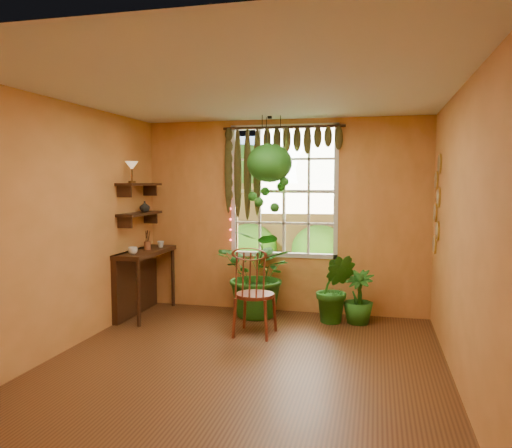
{
  "coord_description": "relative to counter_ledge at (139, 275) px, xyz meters",
  "views": [
    {
      "loc": [
        1.27,
        -4.64,
        1.84
      ],
      "look_at": [
        -0.13,
        1.15,
        1.33
      ],
      "focal_mm": 35.0,
      "sensor_mm": 36.0,
      "label": 1
    }
  ],
  "objects": [
    {
      "name": "valance_vine",
      "position": [
        1.82,
        0.56,
        1.73
      ],
      "size": [
        1.7,
        0.12,
        1.1
      ],
      "color": "#371D0F",
      "rests_on": "window"
    },
    {
      "name": "windsor_chair",
      "position": [
        1.78,
        -0.57,
        -0.19
      ],
      "size": [
        0.49,
        0.52,
        1.24
      ],
      "rotation": [
        0.0,
        0.0,
        -0.06
      ],
      "color": "maroon",
      "rests_on": "floor"
    },
    {
      "name": "ceiling",
      "position": [
        1.91,
        -1.6,
        2.15
      ],
      "size": [
        4.5,
        4.5,
        0.0
      ],
      "primitive_type": "plane",
      "rotation": [
        3.14,
        0.0,
        0.0
      ],
      "color": "silver",
      "rests_on": "wall_back"
    },
    {
      "name": "cup_b",
      "position": [
        0.19,
        0.31,
        0.39
      ],
      "size": [
        0.13,
        0.13,
        0.09
      ],
      "primitive_type": "imported",
      "rotation": [
        0.0,
        0.0,
        -0.38
      ],
      "color": "beige",
      "rests_on": "counter_ledge"
    },
    {
      "name": "potted_plant_right",
      "position": [
        2.97,
        0.25,
        -0.21
      ],
      "size": [
        0.51,
        0.51,
        0.69
      ],
      "primitive_type": "imported",
      "rotation": [
        0.0,
        0.0,
        -0.43
      ],
      "color": "#215015",
      "rests_on": "floor"
    },
    {
      "name": "shelf_vase",
      "position": [
        0.04,
        0.14,
        0.94
      ],
      "size": [
        0.18,
        0.18,
        0.15
      ],
      "primitive_type": "imported",
      "rotation": [
        0.0,
        0.0,
        -0.28
      ],
      "color": "#B2AD99",
      "rests_on": "shelf_lower"
    },
    {
      "name": "wall_left",
      "position": [
        -0.09,
        -1.6,
        0.8
      ],
      "size": [
        0.0,
        4.5,
        4.5
      ],
      "primitive_type": "plane",
      "rotation": [
        1.57,
        0.0,
        1.57
      ],
      "color": "#DB904B",
      "rests_on": "floor"
    },
    {
      "name": "shelf_lower",
      "position": [
        0.03,
        0.0,
        0.85
      ],
      "size": [
        0.25,
        0.9,
        0.04
      ],
      "primitive_type": "cube",
      "color": "#371D0F",
      "rests_on": "wall_left"
    },
    {
      "name": "wall_back",
      "position": [
        1.91,
        0.65,
        0.8
      ],
      "size": [
        4.0,
        0.0,
        4.0
      ],
      "primitive_type": "plane",
      "rotation": [
        1.57,
        0.0,
        0.0
      ],
      "color": "#DB904B",
      "rests_on": "floor"
    },
    {
      "name": "tiffany_lamp",
      "position": [
        0.05,
        -0.24,
        1.48
      ],
      "size": [
        0.17,
        0.17,
        0.29
      ],
      "color": "brown",
      "rests_on": "shelf_upper"
    },
    {
      "name": "wall_plates",
      "position": [
        3.89,
        0.19,
        1.0
      ],
      "size": [
        0.04,
        0.32,
        1.1
      ],
      "primitive_type": null,
      "color": "#FFF5D0",
      "rests_on": "wall_right"
    },
    {
      "name": "brush_jar",
      "position": [
        0.11,
        0.06,
        0.48
      ],
      "size": [
        0.09,
        0.09,
        0.34
      ],
      "color": "#984D2C",
      "rests_on": "counter_ledge"
    },
    {
      "name": "string_lights",
      "position": [
        1.15,
        0.59,
        1.2
      ],
      "size": [
        0.03,
        0.03,
        1.54
      ],
      "primitive_type": null,
      "color": "#FF2633",
      "rests_on": "window"
    },
    {
      "name": "potted_plant_left",
      "position": [
        1.66,
        0.25,
        0.05
      ],
      "size": [
        1.31,
        1.22,
        1.2
      ],
      "primitive_type": "imported",
      "rotation": [
        0.0,
        0.0,
        -0.31
      ],
      "color": "#215015",
      "rests_on": "floor"
    },
    {
      "name": "counter_ledge",
      "position": [
        0.0,
        0.0,
        0.0
      ],
      "size": [
        0.4,
        1.2,
        0.9
      ],
      "color": "#371D0F",
      "rests_on": "floor"
    },
    {
      "name": "potted_plant_mid",
      "position": [
        2.68,
        0.2,
        -0.1
      ],
      "size": [
        0.51,
        0.42,
        0.91
      ],
      "primitive_type": "imported",
      "rotation": [
        0.0,
        0.0,
        -0.03
      ],
      "color": "#215015",
      "rests_on": "floor"
    },
    {
      "name": "cup_a",
      "position": [
        0.13,
        -0.41,
        0.4
      ],
      "size": [
        0.15,
        0.15,
        0.1
      ],
      "primitive_type": "imported",
      "rotation": [
        0.0,
        0.0,
        -0.3
      ],
      "color": "silver",
      "rests_on": "counter_ledge"
    },
    {
      "name": "shelf_upper",
      "position": [
        0.03,
        0.0,
        1.25
      ],
      "size": [
        0.25,
        0.9,
        0.04
      ],
      "primitive_type": "cube",
      "color": "#371D0F",
      "rests_on": "wall_left"
    },
    {
      "name": "backyard",
      "position": [
        2.15,
        5.27,
        0.73
      ],
      "size": [
        14.0,
        10.0,
        12.0
      ],
      "color": "#2D5819",
      "rests_on": "ground"
    },
    {
      "name": "hanging_basket",
      "position": [
        1.79,
        0.27,
        1.44
      ],
      "size": [
        0.6,
        0.6,
        1.29
      ],
      "color": "black",
      "rests_on": "ceiling"
    },
    {
      "name": "floor",
      "position": [
        1.91,
        -1.6,
        -0.55
      ],
      "size": [
        4.5,
        4.5,
        0.0
      ],
      "primitive_type": "plane",
      "color": "brown",
      "rests_on": "ground"
    },
    {
      "name": "window",
      "position": [
        1.91,
        0.68,
        1.15
      ],
      "size": [
        1.52,
        0.1,
        1.86
      ],
      "color": "silver",
      "rests_on": "wall_back"
    },
    {
      "name": "wall_right",
      "position": [
        3.91,
        -1.6,
        0.8
      ],
      "size": [
        0.0,
        4.5,
        4.5
      ],
      "primitive_type": "plane",
      "rotation": [
        1.57,
        0.0,
        -1.57
      ],
      "color": "#DB904B",
      "rests_on": "floor"
    }
  ]
}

